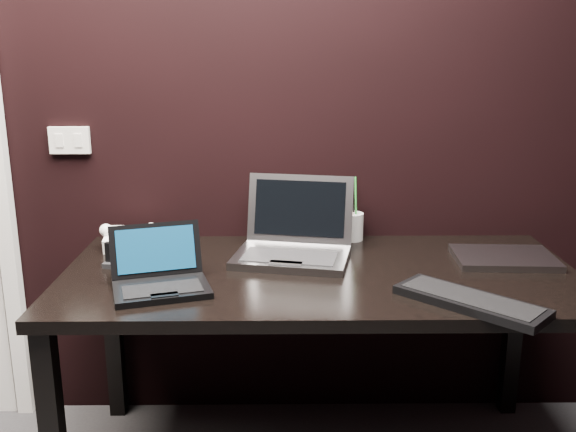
{
  "coord_description": "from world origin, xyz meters",
  "views": [
    {
      "loc": [
        0.17,
        -0.61,
        1.46
      ],
      "look_at": [
        0.19,
        1.35,
        0.94
      ],
      "focal_mm": 40.0,
      "sensor_mm": 36.0,
      "label": 1
    }
  ],
  "objects_px": {
    "closed_laptop": "(504,258)",
    "desk_phone": "(130,238)",
    "ext_keyboard": "(470,301)",
    "mobile_phone": "(111,258)",
    "netbook": "(160,277)",
    "silver_laptop": "(294,243)",
    "pen_cup": "(352,225)",
    "desk": "(320,292)"
  },
  "relations": [
    {
      "from": "closed_laptop",
      "to": "desk_phone",
      "type": "xyz_separation_m",
      "value": [
        -1.33,
        0.17,
        0.03
      ]
    },
    {
      "from": "ext_keyboard",
      "to": "mobile_phone",
      "type": "xyz_separation_m",
      "value": [
        -1.11,
        0.35,
        0.02
      ]
    },
    {
      "from": "ext_keyboard",
      "to": "netbook",
      "type": "bearing_deg",
      "value": 171.24
    },
    {
      "from": "silver_laptop",
      "to": "pen_cup",
      "type": "xyz_separation_m",
      "value": [
        0.23,
        0.21,
        0.01
      ]
    },
    {
      "from": "ext_keyboard",
      "to": "desk",
      "type": "bearing_deg",
      "value": 143.93
    },
    {
      "from": "silver_laptop",
      "to": "ext_keyboard",
      "type": "height_order",
      "value": "silver_laptop"
    },
    {
      "from": "pen_cup",
      "to": "netbook",
      "type": "bearing_deg",
      "value": -141.61
    },
    {
      "from": "mobile_phone",
      "to": "pen_cup",
      "type": "distance_m",
      "value": 0.9
    },
    {
      "from": "desk_phone",
      "to": "desk",
      "type": "bearing_deg",
      "value": -20.42
    },
    {
      "from": "desk",
      "to": "silver_laptop",
      "type": "xyz_separation_m",
      "value": [
        -0.09,
        0.14,
        0.13
      ]
    },
    {
      "from": "desk",
      "to": "desk_phone",
      "type": "xyz_separation_m",
      "value": [
        -0.69,
        0.26,
        0.12
      ]
    },
    {
      "from": "mobile_phone",
      "to": "desk_phone",
      "type": "bearing_deg",
      "value": 86.37
    },
    {
      "from": "netbook",
      "to": "ext_keyboard",
      "type": "relative_size",
      "value": 0.82
    },
    {
      "from": "closed_laptop",
      "to": "desk",
      "type": "bearing_deg",
      "value": -171.96
    },
    {
      "from": "desk",
      "to": "desk_phone",
      "type": "bearing_deg",
      "value": 159.58
    },
    {
      "from": "desk_phone",
      "to": "mobile_phone",
      "type": "bearing_deg",
      "value": -93.63
    },
    {
      "from": "desk",
      "to": "desk_phone",
      "type": "height_order",
      "value": "desk_phone"
    },
    {
      "from": "closed_laptop",
      "to": "mobile_phone",
      "type": "height_order",
      "value": "mobile_phone"
    },
    {
      "from": "silver_laptop",
      "to": "closed_laptop",
      "type": "xyz_separation_m",
      "value": [
        0.73,
        -0.05,
        -0.04
      ]
    },
    {
      "from": "silver_laptop",
      "to": "closed_laptop",
      "type": "height_order",
      "value": "silver_laptop"
    },
    {
      "from": "silver_laptop",
      "to": "mobile_phone",
      "type": "bearing_deg",
      "value": -171.09
    },
    {
      "from": "closed_laptop",
      "to": "desk_phone",
      "type": "height_order",
      "value": "desk_phone"
    },
    {
      "from": "netbook",
      "to": "closed_laptop",
      "type": "distance_m",
      "value": 1.17
    },
    {
      "from": "silver_laptop",
      "to": "ext_keyboard",
      "type": "distance_m",
      "value": 0.67
    },
    {
      "from": "silver_laptop",
      "to": "mobile_phone",
      "type": "xyz_separation_m",
      "value": [
        -0.62,
        -0.1,
        -0.02
      ]
    },
    {
      "from": "desk_phone",
      "to": "mobile_phone",
      "type": "xyz_separation_m",
      "value": [
        -0.01,
        -0.21,
        -0.01
      ]
    },
    {
      "from": "mobile_phone",
      "to": "desk",
      "type": "bearing_deg",
      "value": -3.74
    },
    {
      "from": "ext_keyboard",
      "to": "closed_laptop",
      "type": "bearing_deg",
      "value": 59.59
    },
    {
      "from": "netbook",
      "to": "ext_keyboard",
      "type": "distance_m",
      "value": 0.92
    },
    {
      "from": "ext_keyboard",
      "to": "closed_laptop",
      "type": "distance_m",
      "value": 0.45
    },
    {
      "from": "netbook",
      "to": "silver_laptop",
      "type": "relative_size",
      "value": 0.77
    },
    {
      "from": "netbook",
      "to": "closed_laptop",
      "type": "height_order",
      "value": "netbook"
    },
    {
      "from": "closed_laptop",
      "to": "pen_cup",
      "type": "xyz_separation_m",
      "value": [
        -0.5,
        0.26,
        0.05
      ]
    },
    {
      "from": "silver_laptop",
      "to": "desk_phone",
      "type": "height_order",
      "value": "silver_laptop"
    },
    {
      "from": "silver_laptop",
      "to": "mobile_phone",
      "type": "relative_size",
      "value": 5.32
    },
    {
      "from": "closed_laptop",
      "to": "mobile_phone",
      "type": "distance_m",
      "value": 1.34
    },
    {
      "from": "silver_laptop",
      "to": "pen_cup",
      "type": "bearing_deg",
      "value": 42.32
    },
    {
      "from": "mobile_phone",
      "to": "closed_laptop",
      "type": "bearing_deg",
      "value": 1.91
    },
    {
      "from": "closed_laptop",
      "to": "mobile_phone",
      "type": "relative_size",
      "value": 4.17
    },
    {
      "from": "ext_keyboard",
      "to": "desk_phone",
      "type": "relative_size",
      "value": 1.94
    },
    {
      "from": "desk",
      "to": "mobile_phone",
      "type": "bearing_deg",
      "value": 176.26
    },
    {
      "from": "closed_laptop",
      "to": "ext_keyboard",
      "type": "bearing_deg",
      "value": -120.41
    }
  ]
}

